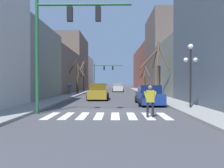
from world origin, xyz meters
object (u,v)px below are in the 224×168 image
street_lamp_right_corner (191,63)px  pedestrian_near_right_corner (69,87)px  pedestrian_crossing_street (150,98)px  street_tree_left_far (157,71)px  car_driving_toward_lane (98,92)px  street_tree_right_near (77,79)px  traffic_signal_far (103,71)px  street_tree_right_mid (84,76)px  car_parked_left_far (118,87)px  street_tree_left_mid (145,80)px  traffic_signal_near (62,31)px  car_driving_away_lane (149,95)px

street_lamp_right_corner → pedestrian_near_right_corner: 19.65m
pedestrian_crossing_street → street_tree_left_far: street_tree_left_far is taller
car_driving_toward_lane → street_tree_right_near: (-4.04, 10.22, 1.52)m
traffic_signal_far → pedestrian_near_right_corner: bearing=-102.3°
pedestrian_crossing_street → street_tree_right_mid: size_ratio=0.30×
pedestrian_crossing_street → pedestrian_near_right_corner: 20.66m
car_parked_left_far → street_tree_left_far: bearing=-165.0°
traffic_signal_far → street_tree_right_mid: 7.32m
car_parked_left_far → pedestrian_crossing_street: 29.32m
street_tree_right_mid → street_tree_left_mid: bearing=-19.5°
street_lamp_right_corner → traffic_signal_far: bearing=103.4°
street_lamp_right_corner → car_driving_toward_lane: size_ratio=1.02×
pedestrian_crossing_street → street_tree_left_mid: 25.79m
traffic_signal_near → street_tree_left_mid: (8.13, 24.40, -2.61)m
car_parked_left_far → pedestrian_near_right_corner: (-6.94, -10.37, 0.28)m
pedestrian_near_right_corner → street_tree_left_mid: (11.50, 6.64, 1.14)m
pedestrian_near_right_corner → car_driving_toward_lane: bearing=-83.9°
street_tree_right_near → street_tree_left_far: bearing=-37.8°
street_tree_left_far → street_tree_right_near: size_ratio=1.19×
car_parked_left_far → street_tree_right_mid: bearing=88.5°
car_driving_away_lane → street_tree_right_near: 17.30m
car_driving_away_lane → car_parked_left_far: (-2.31, 22.73, 0.05)m
street_tree_left_far → car_parked_left_far: bearing=105.0°
car_driving_away_lane → traffic_signal_near: bearing=132.5°
traffic_signal_far → pedestrian_crossing_street: traffic_signal_far is taller
car_driving_toward_lane → street_tree_right_near: 11.10m
pedestrian_near_right_corner → street_tree_left_mid: 13.33m
street_lamp_right_corner → street_tree_right_near: (-10.85, 18.35, -0.85)m
car_parked_left_far → street_tree_left_far: street_tree_left_far is taller
car_driving_toward_lane → street_tree_left_mid: (6.81, 14.30, 1.43)m
street_lamp_right_corner → car_parked_left_far: street_lamp_right_corner is taller
street_tree_right_mid → traffic_signal_near: bearing=-84.2°
traffic_signal_near → car_driving_toward_lane: 10.96m
traffic_signal_far → street_tree_left_mid: bearing=-53.1°
traffic_signal_near → car_parked_left_far: (3.58, 28.13, -4.03)m
street_tree_left_mid → traffic_signal_far: bearing=126.9°
traffic_signal_far → street_tree_left_far: street_tree_left_far is taller
street_lamp_right_corner → pedestrian_near_right_corner: size_ratio=2.70×
street_lamp_right_corner → street_tree_right_near: street_tree_right_near is taller
car_driving_toward_lane → pedestrian_crossing_street: 11.83m
street_tree_left_far → street_tree_right_mid: street_tree_left_far is taller
street_tree_left_far → pedestrian_crossing_street: bearing=-102.5°
car_driving_away_lane → street_tree_left_mid: size_ratio=1.13×
street_tree_right_mid → car_parked_left_far: bearing=-1.5°
street_lamp_right_corner → pedestrian_near_right_corner: street_lamp_right_corner is taller
car_driving_toward_lane → street_tree_right_mid: size_ratio=0.73×
pedestrian_near_right_corner → street_tree_left_mid: bearing=4.6°
traffic_signal_near → street_tree_left_mid: size_ratio=1.58×
car_driving_away_lane → street_tree_left_far: bearing=-16.5°
street_lamp_right_corner → pedestrian_near_right_corner: (-11.50, 15.79, -2.09)m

